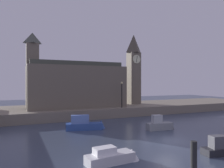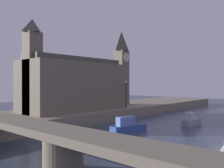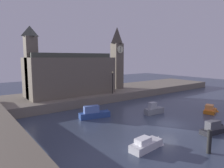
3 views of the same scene
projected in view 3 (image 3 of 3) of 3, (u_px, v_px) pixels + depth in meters
ground_plane at (168, 124)px, 25.86m from camera, size 120.00×120.00×0.00m
far_embankment at (88, 95)px, 41.58m from camera, size 70.00×12.00×1.50m
clock_tower at (117, 57)px, 45.31m from camera, size 2.36×2.41×13.61m
parliament_hall at (69, 74)px, 37.88m from camera, size 16.23×6.41×12.11m
bridge_span at (3, 136)px, 17.14m from camera, size 2.79×32.53×2.61m
streetlamp at (113, 80)px, 38.79m from camera, size 0.36×0.36×4.31m
mooring_post_left at (209, 142)px, 17.93m from camera, size 0.39×0.39×2.12m
boat_cruiser_grey at (155, 110)px, 30.69m from camera, size 3.76×1.32×1.81m
boat_ferry_white at (149, 144)px, 19.02m from camera, size 4.19×1.61×1.25m
boat_patrol_orange at (211, 110)px, 31.34m from camera, size 3.79×2.32×1.35m
boat_tour_blue at (96, 113)px, 28.72m from camera, size 5.09×2.15×1.90m
boat_barge_dark at (216, 128)px, 22.96m from camera, size 4.32×1.74×1.69m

